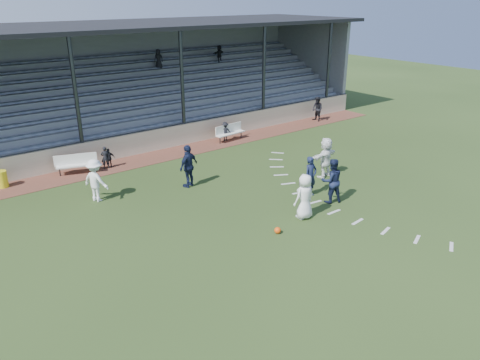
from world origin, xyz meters
The scene contains 19 objects.
ground centered at (0.00, 0.00, 0.00)m, with size 90.00×90.00×0.00m, color #283C18.
cinder_track centered at (0.00, 10.50, 0.01)m, with size 34.00×2.00×0.02m, color brown.
retaining_wall centered at (0.00, 11.55, 0.60)m, with size 34.00×0.18×1.20m, color beige.
bench_left centered at (-3.73, 10.62, 0.58)m, with size 2.02×1.07×0.95m.
bench_right centered at (5.44, 10.55, 0.58)m, with size 2.03×0.64×0.95m.
trash_bin centered at (-7.04, 10.94, 0.40)m, with size 0.48×0.48×0.77m, color yellow.
football centered at (-0.15, 0.06, 0.12)m, with size 0.25×0.25×0.25m, color #F04F0E.
player_white_lead centered at (1.53, 0.40, 0.90)m, with size 0.88×0.57×1.81m, color white.
player_navy_lead centered at (3.28, 1.79, 0.89)m, with size 0.65×0.42×1.77m, color #141C39.
player_navy_mid centered at (3.49, 0.79, 0.96)m, with size 0.93×0.72×1.91m, color #141C39.
player_white_wing centered at (-4.21, 6.91, 0.92)m, with size 1.19×0.68×1.83m, color white.
player_navy_wing centered at (-0.30, 5.89, 0.98)m, with size 1.15×0.48×1.97m, color #141C39.
player_white_back centered at (5.50, 2.98, 0.96)m, with size 1.79×0.57×1.93m, color white.
official centered at (12.90, 10.51, 0.84)m, with size 0.80×0.62×1.65m, color black.
sub_left_near centered at (-2.36, 10.42, 0.59)m, with size 0.42×0.27×1.14m, color black.
sub_left_far centered at (-2.16, 10.42, 0.52)m, with size 0.58×0.24×0.99m, color black.
sub_right centered at (5.18, 10.63, 0.59)m, with size 0.73×0.42×1.13m, color black.
grandstand centered at (0.01, 16.26, 2.20)m, with size 34.60×9.00×6.61m.
penalty_arc centered at (4.12, 0.00, 0.01)m, with size 3.89×14.63×0.01m.
Camera 1 is at (-10.54, -11.10, 8.16)m, focal length 35.00 mm.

